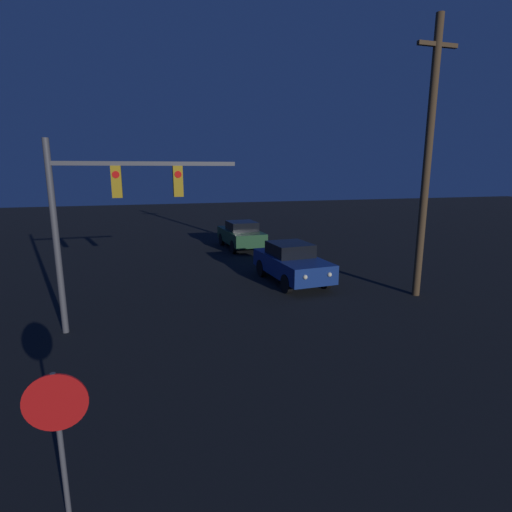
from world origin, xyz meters
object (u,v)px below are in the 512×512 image
(traffic_signal_mast, at_px, (107,204))
(utility_pole, at_px, (427,160))
(car_far, at_px, (241,235))
(stop_sign, at_px, (58,422))
(car_near, at_px, (292,262))

(traffic_signal_mast, distance_m, utility_pole, 11.00)
(car_far, bearing_deg, stop_sign, -113.81)
(stop_sign, bearing_deg, car_far, 69.17)
(traffic_signal_mast, xyz_separation_m, stop_sign, (-0.24, -7.20, -2.16))
(car_far, xyz_separation_m, traffic_signal_mast, (-6.72, -11.09, 2.90))
(car_far, distance_m, traffic_signal_mast, 13.28)
(car_near, distance_m, traffic_signal_mast, 8.22)
(car_far, height_order, utility_pole, utility_pole)
(car_near, relative_size, stop_sign, 2.03)
(car_near, xyz_separation_m, utility_pole, (3.94, -3.05, 4.22))
(car_near, height_order, car_far, same)
(car_near, relative_size, car_far, 1.01)
(car_near, height_order, stop_sign, stop_sign)
(car_near, bearing_deg, car_far, -92.59)
(car_far, height_order, traffic_signal_mast, traffic_signal_mast)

